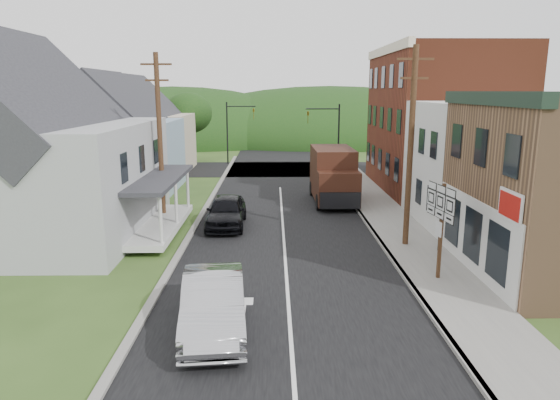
{
  "coord_description": "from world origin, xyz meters",
  "views": [
    {
      "loc": [
        -0.49,
        -18.53,
        7.07
      ],
      "look_at": [
        -0.2,
        3.65,
        2.2
      ],
      "focal_mm": 32.0,
      "sensor_mm": 36.0,
      "label": 1
    }
  ],
  "objects_px": {
    "dark_sedan": "(226,211)",
    "warning_sign": "(440,215)",
    "route_sign_cluster": "(441,218)",
    "delivery_van": "(333,176)",
    "silver_sedan": "(213,303)"
  },
  "relations": [
    {
      "from": "silver_sedan",
      "to": "dark_sedan",
      "type": "height_order",
      "value": "silver_sedan"
    },
    {
      "from": "dark_sedan",
      "to": "warning_sign",
      "type": "relative_size",
      "value": 1.9
    },
    {
      "from": "silver_sedan",
      "to": "route_sign_cluster",
      "type": "relative_size",
      "value": 1.42
    },
    {
      "from": "silver_sedan",
      "to": "delivery_van",
      "type": "distance_m",
      "value": 18.45
    },
    {
      "from": "warning_sign",
      "to": "route_sign_cluster",
      "type": "bearing_deg",
      "value": -101.87
    },
    {
      "from": "dark_sedan",
      "to": "warning_sign",
      "type": "height_order",
      "value": "warning_sign"
    },
    {
      "from": "silver_sedan",
      "to": "route_sign_cluster",
      "type": "bearing_deg",
      "value": 19.76
    },
    {
      "from": "dark_sedan",
      "to": "delivery_van",
      "type": "xyz_separation_m",
      "value": [
        6.34,
        5.8,
        0.93
      ]
    },
    {
      "from": "silver_sedan",
      "to": "route_sign_cluster",
      "type": "distance_m",
      "value": 8.99
    },
    {
      "from": "route_sign_cluster",
      "to": "warning_sign",
      "type": "bearing_deg",
      "value": 63.29
    },
    {
      "from": "delivery_van",
      "to": "route_sign_cluster",
      "type": "height_order",
      "value": "route_sign_cluster"
    },
    {
      "from": "delivery_van",
      "to": "warning_sign",
      "type": "height_order",
      "value": "delivery_van"
    },
    {
      "from": "dark_sedan",
      "to": "warning_sign",
      "type": "bearing_deg",
      "value": -25.37
    },
    {
      "from": "route_sign_cluster",
      "to": "delivery_van",
      "type": "bearing_deg",
      "value": 91.41
    },
    {
      "from": "delivery_van",
      "to": "silver_sedan",
      "type": "bearing_deg",
      "value": -108.67
    }
  ]
}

